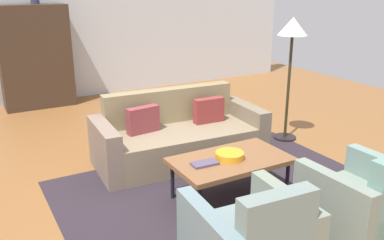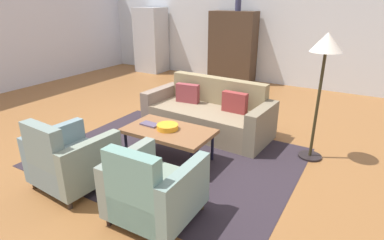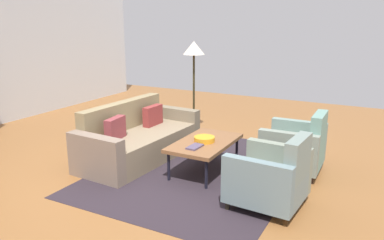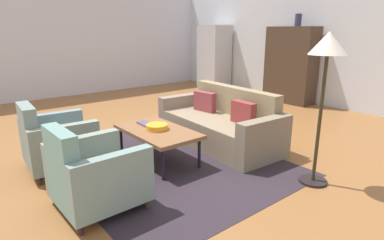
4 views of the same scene
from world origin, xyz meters
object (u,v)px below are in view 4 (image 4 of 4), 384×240
(cabinet, at_px, (291,65))
(vase_tall, at_px, (298,20))
(floor_lamp, at_px, (327,58))
(refrigerator, at_px, (214,57))
(coffee_table, at_px, (158,132))
(armchair_right, at_px, (92,177))
(fruit_bowl, at_px, (157,127))
(armchair_left, at_px, (54,144))
(book_stack, at_px, (145,124))
(couch, at_px, (222,125))

(cabinet, distance_m, vase_tall, 1.04)
(vase_tall, distance_m, floor_lamp, 4.42)
(refrigerator, bearing_deg, cabinet, 2.31)
(coffee_table, bearing_deg, cabinet, 103.39)
(armchair_right, height_order, fruit_bowl, armchair_right)
(armchair_left, relative_size, cabinet, 0.49)
(armchair_right, relative_size, fruit_bowl, 3.01)
(coffee_table, height_order, armchair_left, armchair_left)
(cabinet, bearing_deg, coffee_table, -76.61)
(coffee_table, bearing_deg, refrigerator, 129.62)
(fruit_bowl, distance_m, cabinet, 4.69)
(armchair_left, bearing_deg, floor_lamp, 48.14)
(book_stack, relative_size, floor_lamp, 0.16)
(armchair_left, xyz_separation_m, cabinet, (-0.48, 5.71, 0.56))
(coffee_table, distance_m, armchair_left, 1.32)
(couch, bearing_deg, cabinet, -68.63)
(coffee_table, xyz_separation_m, armchair_right, (0.60, -1.17, -0.07))
(couch, distance_m, fruit_bowl, 1.20)
(couch, relative_size, vase_tall, 7.68)
(couch, distance_m, armchair_right, 2.43)
(refrigerator, bearing_deg, floor_lamp, -32.24)
(armchair_left, bearing_deg, armchair_right, 4.00)
(coffee_table, bearing_deg, armchair_left, -117.41)
(book_stack, height_order, floor_lamp, floor_lamp)
(cabinet, distance_m, refrigerator, 2.60)
(fruit_bowl, xyz_separation_m, vase_tall, (-0.97, 4.54, 1.46))
(vase_tall, relative_size, refrigerator, 0.15)
(coffee_table, xyz_separation_m, cabinet, (-1.08, 4.54, 0.49))
(armchair_left, bearing_deg, fruit_bowl, 67.20)
(cabinet, height_order, vase_tall, vase_tall)
(couch, height_order, fruit_bowl, couch)
(book_stack, xyz_separation_m, vase_tall, (-0.67, 4.54, 1.48))
(vase_tall, bearing_deg, book_stack, -81.62)
(fruit_bowl, bearing_deg, vase_tall, 102.02)
(couch, relative_size, refrigerator, 1.16)
(couch, distance_m, coffee_table, 1.19)
(coffee_table, distance_m, floor_lamp, 2.24)
(coffee_table, height_order, book_stack, book_stack)
(book_stack, bearing_deg, floor_lamp, 27.94)
(refrigerator, bearing_deg, armchair_left, -61.29)
(fruit_bowl, height_order, floor_lamp, floor_lamp)
(couch, distance_m, cabinet, 3.58)
(armchair_left, distance_m, vase_tall, 5.94)
(armchair_left, xyz_separation_m, armchair_right, (1.21, -0.00, 0.00))
(cabinet, xyz_separation_m, vase_tall, (0.10, -0.00, 1.04))
(book_stack, bearing_deg, armchair_right, -51.86)
(armchair_left, relative_size, book_stack, 3.26)
(armchair_left, bearing_deg, refrigerator, 122.72)
(coffee_table, bearing_deg, armchair_right, -62.73)
(couch, height_order, cabinet, cabinet)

